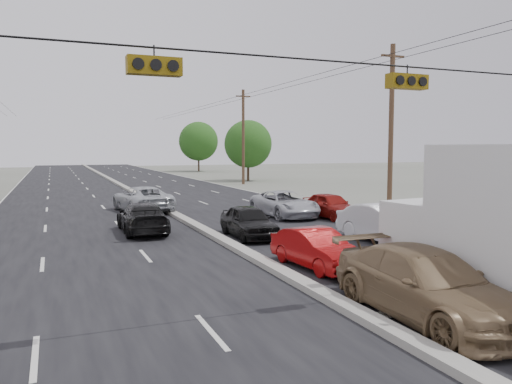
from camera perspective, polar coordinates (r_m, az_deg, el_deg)
ground at (r=12.31m, az=10.61°, el=-13.40°), size 200.00×200.00×0.00m
road_surface at (r=40.48m, az=-13.05°, el=-0.56°), size 20.00×160.00×0.02m
center_median at (r=40.47m, az=-13.06°, el=-0.42°), size 0.50×160.00×0.20m
utility_pole_right_b at (r=31.18m, az=15.18°, el=7.15°), size 1.60×0.30×10.00m
utility_pole_right_c at (r=53.26m, az=-1.47°, el=6.39°), size 1.60×0.30×10.00m
traffic_signals at (r=12.60m, az=16.51°, el=12.21°), size 25.00×0.30×0.54m
tree_right_mid at (r=58.81m, az=-0.91°, el=5.51°), size 5.60×5.60×7.14m
tree_right_far at (r=82.87m, az=-6.59°, el=5.78°), size 6.40×6.40×8.16m
tan_sedan at (r=12.16m, az=18.86°, el=-10.02°), size 2.23×5.36×1.55m
red_sedan at (r=16.25m, az=6.93°, el=-6.52°), size 1.65×3.92×1.26m
queue_car_a at (r=21.59m, az=-0.85°, el=-3.43°), size 1.72×4.10×1.38m
queue_car_b at (r=20.95m, az=14.69°, el=-3.60°), size 1.99×4.86×1.57m
queue_car_c at (r=28.12m, az=3.27°, el=-1.40°), size 2.51×5.22×1.44m
queue_car_d at (r=22.50m, az=23.42°, el=-3.52°), size 2.19×4.82×1.37m
queue_car_e at (r=27.77m, az=8.50°, el=-1.57°), size 1.98×4.22×1.40m
oncoming_near at (r=23.33m, az=-12.86°, el=-2.93°), size 1.98×4.74×1.37m
oncoming_far at (r=31.04m, az=-12.88°, el=-0.81°), size 3.27×5.84×1.54m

